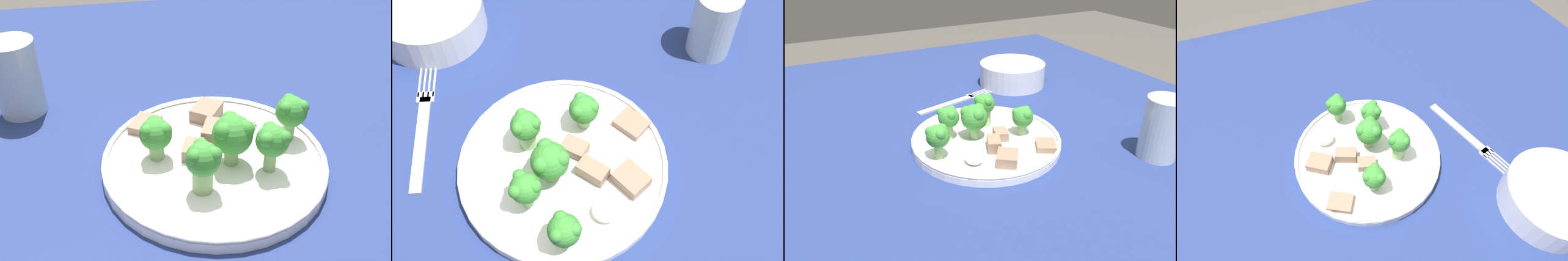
{
  "view_description": "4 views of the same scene",
  "coord_description": "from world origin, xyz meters",
  "views": [
    {
      "loc": [
        -0.37,
        0.07,
        1.08
      ],
      "look_at": [
        0.04,
        -0.0,
        0.78
      ],
      "focal_mm": 42.0,
      "sensor_mm": 36.0,
      "label": 1
    },
    {
      "loc": [
        0.13,
        -0.33,
        1.34
      ],
      "look_at": [
        0.06,
        0.01,
        0.79
      ],
      "focal_mm": 50.0,
      "sensor_mm": 36.0,
      "label": 2
    },
    {
      "loc": [
        0.56,
        -0.3,
        1.06
      ],
      "look_at": [
        0.06,
        -0.05,
        0.77
      ],
      "focal_mm": 35.0,
      "sensor_mm": 36.0,
      "label": 3
    },
    {
      "loc": [
        0.15,
        0.26,
        1.2
      ],
      "look_at": [
        0.02,
        -0.04,
        0.78
      ],
      "focal_mm": 28.0,
      "sensor_mm": 36.0,
      "label": 4
    }
  ],
  "objects": [
    {
      "name": "table",
      "position": [
        0.0,
        0.0,
        0.64
      ],
      "size": [
        1.22,
        1.06,
        0.73
      ],
      "color": "navy",
      "rests_on": "ground_plane"
    },
    {
      "name": "broccoli_floret_center_left",
      "position": [
        0.05,
        0.04,
        0.77
      ],
      "size": [
        0.04,
        0.04,
        0.05
      ],
      "color": "#7FA866",
      "rests_on": "dinner_plate"
    },
    {
      "name": "dinner_plate",
      "position": [
        0.04,
        -0.02,
        0.74
      ],
      "size": [
        0.26,
        0.26,
        0.02
      ],
      "color": "white",
      "rests_on": "table"
    },
    {
      "name": "sauce_dollop",
      "position": [
        0.1,
        -0.08,
        0.75
      ],
      "size": [
        0.03,
        0.03,
        0.02
      ],
      "color": "silver",
      "rests_on": "dinner_plate"
    },
    {
      "name": "meat_slice_middle_slice",
      "position": [
        0.05,
        -0.0,
        0.75
      ],
      "size": [
        0.04,
        0.03,
        0.02
      ],
      "color": "#846651",
      "rests_on": "dinner_plate"
    },
    {
      "name": "broccoli_floret_front_left",
      "position": [
        0.03,
        -0.04,
        0.78
      ],
      "size": [
        0.05,
        0.05,
        0.06
      ],
      "color": "#7FA866",
      "rests_on": "dinner_plate"
    },
    {
      "name": "meat_slice_rear_slice",
      "position": [
        0.12,
        -0.03,
        0.75
      ],
      "size": [
        0.05,
        0.05,
        0.02
      ],
      "color": "#846651",
      "rests_on": "dinner_plate"
    },
    {
      "name": "fork",
      "position": [
        -0.16,
        0.01,
        0.73
      ],
      "size": [
        0.07,
        0.2,
        0.0
      ],
      "color": "#B2B2B7",
      "rests_on": "table"
    },
    {
      "name": "meat_slice_front_slice",
      "position": [
        0.08,
        -0.03,
        0.75
      ],
      "size": [
        0.04,
        0.03,
        0.02
      ],
      "color": "#846651",
      "rests_on": "dinner_plate"
    },
    {
      "name": "broccoli_floret_back_left",
      "position": [
        -0.01,
        -0.0,
        0.78
      ],
      "size": [
        0.04,
        0.04,
        0.06
      ],
      "color": "#7FA866",
      "rests_on": "dinner_plate"
    },
    {
      "name": "broccoli_floret_center_back",
      "position": [
        0.06,
        -0.12,
        0.78
      ],
      "size": [
        0.04,
        0.04,
        0.06
      ],
      "color": "#7FA866",
      "rests_on": "dinner_plate"
    },
    {
      "name": "cream_bowl",
      "position": [
        -0.2,
        0.17,
        0.76
      ],
      "size": [
        0.16,
        0.16,
        0.05
      ],
      "color": "silver",
      "rests_on": "table"
    },
    {
      "name": "meat_slice_edge_slice",
      "position": [
        0.11,
        0.05,
        0.75
      ],
      "size": [
        0.05,
        0.05,
        0.01
      ],
      "color": "#846651",
      "rests_on": "dinner_plate"
    },
    {
      "name": "broccoli_floret_near_rim_left",
      "position": [
        0.01,
        -0.08,
        0.78
      ],
      "size": [
        0.04,
        0.04,
        0.06
      ],
      "color": "#7FA866",
      "rests_on": "dinner_plate"
    }
  ]
}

